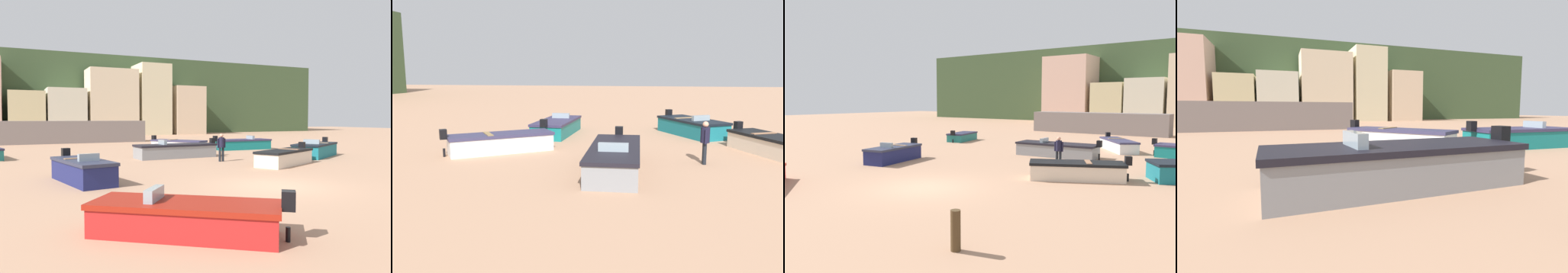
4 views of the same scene
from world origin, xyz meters
TOP-DOWN VIEW (x-y plane):
  - boat_teal_0 at (8.12, 15.44)m, footprint 4.88×1.83m
  - boat_teal_1 at (9.19, 8.15)m, footprint 4.66×3.78m
  - boat_cream_2 at (4.50, 5.27)m, footprint 4.43×3.17m
  - boat_white_4 at (3.05, 16.65)m, footprint 3.70×4.41m
  - boat_grey_5 at (0.69, 11.44)m, footprint 5.49×1.97m
  - beach_walker_foreground at (2.26, 8.23)m, footprint 0.53×0.34m

SIDE VIEW (x-z plane):
  - boat_white_4 at x=3.05m, z-range -0.15..0.98m
  - boat_cream_2 at x=4.50m, z-range -0.15..0.99m
  - boat_teal_0 at x=8.12m, z-range -0.15..0.99m
  - boat_grey_5 at x=0.69m, z-range -0.15..1.04m
  - boat_teal_1 at x=9.19m, z-range -0.15..1.06m
  - beach_walker_foreground at x=2.26m, z-range 0.14..1.76m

